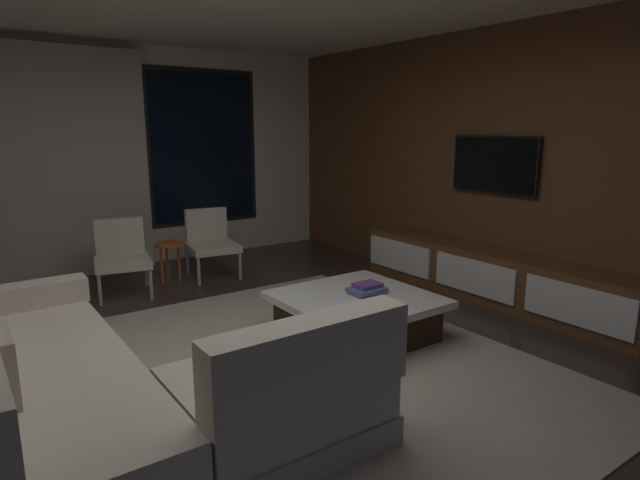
{
  "coord_description": "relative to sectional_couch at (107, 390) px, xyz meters",
  "views": [
    {
      "loc": [
        -1.56,
        -3.06,
        1.72
      ],
      "look_at": [
        1.53,
        1.26,
        0.58
      ],
      "focal_mm": 29.64,
      "sensor_mm": 36.0,
      "label": 1
    }
  ],
  "objects": [
    {
      "name": "floor",
      "position": [
        0.96,
        0.19,
        -0.29
      ],
      "size": [
        9.2,
        9.2,
        0.0
      ],
      "primitive_type": "plane",
      "color": "#332B26"
    },
    {
      "name": "coffee_table",
      "position": [
        2.05,
        0.33,
        -0.1
      ],
      "size": [
        1.16,
        1.16,
        0.36
      ],
      "color": "black",
      "rests_on": "floor"
    },
    {
      "name": "sectional_couch",
      "position": [
        0.0,
        0.0,
        0.0
      ],
      "size": [
        1.98,
        2.5,
        0.82
      ],
      "color": "#B1A997",
      "rests_on": "floor"
    },
    {
      "name": "media_wall",
      "position": [
        4.02,
        0.19,
        1.06
      ],
      "size": [
        0.12,
        7.8,
        2.7
      ],
      "color": "brown",
      "rests_on": "floor"
    },
    {
      "name": "mounted_tv",
      "position": [
        3.91,
        0.44,
        1.06
      ],
      "size": [
        0.05,
        0.98,
        0.57
      ],
      "color": "black"
    },
    {
      "name": "back_wall_with_window",
      "position": [
        0.9,
        3.81,
        1.05
      ],
      "size": [
        6.6,
        0.3,
        2.7
      ],
      "color": "silver",
      "rests_on": "floor"
    },
    {
      "name": "side_stool",
      "position": [
        1.36,
        2.75,
        0.08
      ],
      "size": [
        0.32,
        0.32,
        0.46
      ],
      "color": "#BF4C1E",
      "rests_on": "floor"
    },
    {
      "name": "accent_chair_near_window",
      "position": [
        1.86,
        2.77,
        0.14
      ],
      "size": [
        0.61,
        0.63,
        0.78
      ],
      "color": "#B2ADA0",
      "rests_on": "floor"
    },
    {
      "name": "book_stack_on_coffee_table",
      "position": [
        2.17,
        0.33,
        0.11
      ],
      "size": [
        0.31,
        0.22,
        0.08
      ],
      "color": "#C97772",
      "rests_on": "coffee_table"
    },
    {
      "name": "media_console",
      "position": [
        3.73,
        0.24,
        -0.04
      ],
      "size": [
        0.46,
        3.1,
        0.52
      ],
      "color": "brown",
      "rests_on": "floor"
    },
    {
      "name": "area_rug",
      "position": [
        1.31,
        0.09,
        -0.28
      ],
      "size": [
        3.2,
        3.8,
        0.01
      ],
      "primitive_type": "cube",
      "color": "#ADA391",
      "rests_on": "floor"
    },
    {
      "name": "accent_chair_by_curtain",
      "position": [
        0.82,
        2.66,
        0.14
      ],
      "size": [
        0.64,
        0.66,
        0.78
      ],
      "color": "#B2ADA0",
      "rests_on": "floor"
    }
  ]
}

